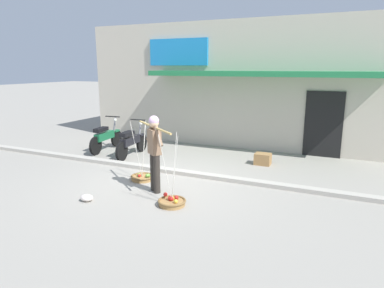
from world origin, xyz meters
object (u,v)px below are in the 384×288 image
plastic_litter_bag (87,198)px  wooden_crate (263,159)px  motorcycle_nearest_shop (106,137)px  fruit_vendor (155,149)px  fruit_basket_left_side (142,177)px  fruit_basket_right_side (172,201)px  motorcycle_second_in_row (131,142)px

plastic_litter_bag → wooden_crate: bearing=57.2°
plastic_litter_bag → motorcycle_nearest_shop: bearing=123.0°
fruit_vendor → fruit_basket_left_side: size_ratio=1.17×
fruit_basket_right_side → wooden_crate: bearing=74.8°
motorcycle_nearest_shop → plastic_litter_bag: 4.39m
fruit_basket_right_side → motorcycle_nearest_shop: bearing=142.4°
fruit_vendor → motorcycle_second_in_row: bearing=133.3°
motorcycle_nearest_shop → plastic_litter_bag: bearing=-57.0°
fruit_basket_left_side → wooden_crate: 3.49m
fruit_vendor → fruit_basket_left_side: fruit_vendor is taller
fruit_basket_right_side → motorcycle_second_in_row: fruit_basket_right_side is taller
fruit_vendor → wooden_crate: (1.68, 3.10, -0.82)m
motorcycle_nearest_shop → wooden_crate: (5.08, 0.50, -0.29)m
plastic_litter_bag → wooden_crate: size_ratio=0.64×
motorcycle_second_in_row → motorcycle_nearest_shop: bearing=167.8°
motorcycle_nearest_shop → plastic_litter_bag: (2.39, -3.67, -0.38)m
fruit_basket_left_side → fruit_basket_right_side: bearing=-38.1°
motorcycle_nearest_shop → motorcycle_second_in_row: (1.18, -0.25, 0.00)m
fruit_basket_right_side → motorcycle_nearest_shop: (-4.09, 3.14, 0.37)m
fruit_vendor → wooden_crate: size_ratio=3.85×
fruit_vendor → fruit_basket_right_side: (0.69, -0.54, -0.90)m
fruit_vendor → plastic_litter_bag: size_ratio=6.05×
motorcycle_nearest_shop → wooden_crate: motorcycle_nearest_shop is taller
fruit_basket_left_side → motorcycle_second_in_row: bearing=130.2°
motorcycle_second_in_row → plastic_litter_bag: motorcycle_second_in_row is taller
fruit_vendor → motorcycle_second_in_row: 3.27m
fruit_basket_left_side → motorcycle_nearest_shop: bearing=142.7°
fruit_vendor → motorcycle_second_in_row: fruit_vendor is taller
fruit_basket_right_side → plastic_litter_bag: fruit_basket_right_side is taller
fruit_basket_right_side → wooden_crate: size_ratio=3.30×
motorcycle_second_in_row → fruit_basket_right_side: bearing=-44.8°
fruit_basket_left_side → motorcycle_second_in_row: 2.40m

